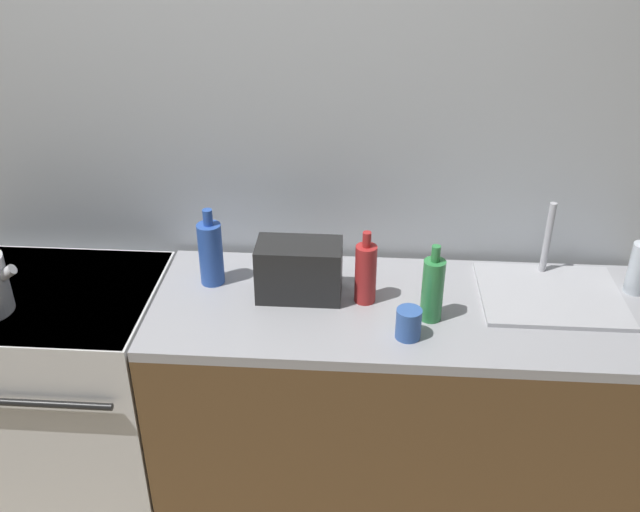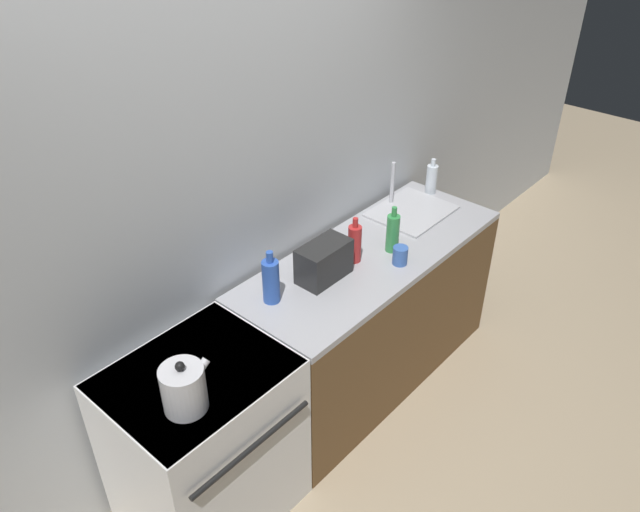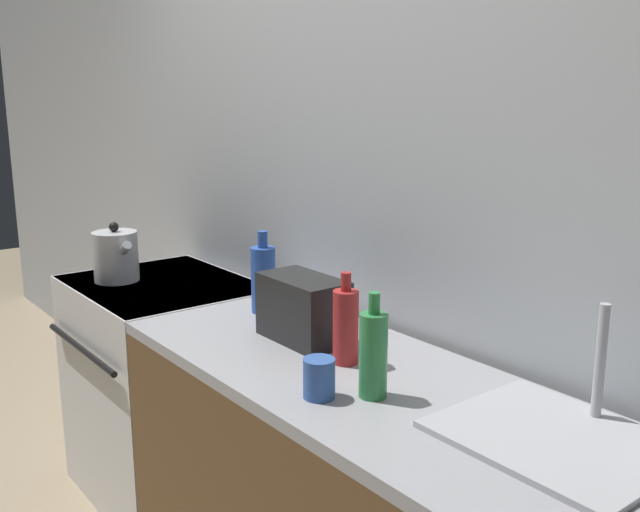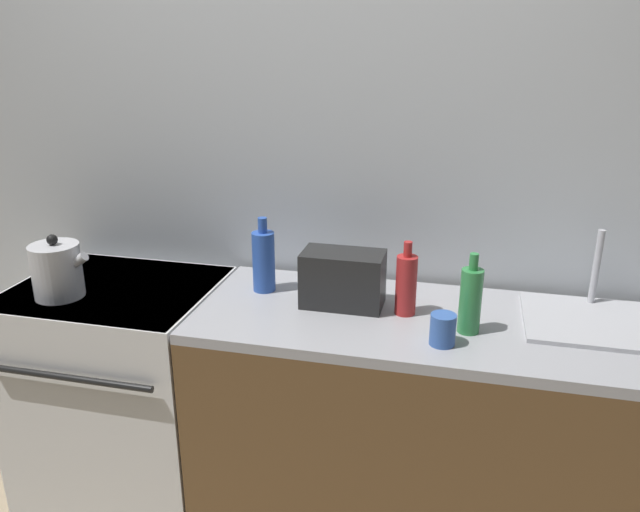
{
  "view_description": "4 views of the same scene",
  "coord_description": "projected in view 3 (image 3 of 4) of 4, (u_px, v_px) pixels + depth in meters",
  "views": [
    {
      "loc": [
        0.46,
        -1.68,
        2.21
      ],
      "look_at": [
        0.32,
        0.35,
        1.05
      ],
      "focal_mm": 40.0,
      "sensor_mm": 36.0,
      "label": 1
    },
    {
      "loc": [
        -1.71,
        -1.34,
        2.75
      ],
      "look_at": [
        0.17,
        0.32,
        1.08
      ],
      "focal_mm": 35.0,
      "sensor_mm": 36.0,
      "label": 2
    },
    {
      "loc": [
        1.89,
        -0.86,
        1.63
      ],
      "look_at": [
        0.27,
        0.41,
        1.15
      ],
      "focal_mm": 40.0,
      "sensor_mm": 36.0,
      "label": 3
    },
    {
      "loc": [
        0.65,
        -1.62,
        1.81
      ],
      "look_at": [
        0.17,
        0.35,
        1.08
      ],
      "focal_mm": 35.0,
      "sensor_mm": 36.0,
      "label": 4
    }
  ],
  "objects": [
    {
      "name": "wall_back",
      "position": [
        337.0,
        190.0,
        2.45
      ],
      "size": [
        8.0,
        0.05,
        2.6
      ],
      "color": "silver",
      "rests_on": "ground_plane"
    },
    {
      "name": "stove",
      "position": [
        167.0,
        386.0,
        2.9
      ],
      "size": [
        0.76,
        0.66,
        0.9
      ],
      "color": "silver",
      "rests_on": "ground_plane"
    },
    {
      "name": "kettle",
      "position": [
        116.0,
        256.0,
        2.81
      ],
      "size": [
        0.22,
        0.18,
        0.24
      ],
      "color": "silver",
      "rests_on": "stove"
    },
    {
      "name": "toaster",
      "position": [
        303.0,
        309.0,
        2.13
      ],
      "size": [
        0.28,
        0.16,
        0.2
      ],
      "color": "black",
      "rests_on": "counter_block"
    },
    {
      "name": "sink_tray",
      "position": [
        558.0,
        434.0,
        1.53
      ],
      "size": [
        0.47,
        0.39,
        0.28
      ],
      "color": "#B7B7BC",
      "rests_on": "counter_block"
    },
    {
      "name": "bottle_green",
      "position": [
        373.0,
        354.0,
        1.73
      ],
      "size": [
        0.07,
        0.07,
        0.27
      ],
      "color": "#338C47",
      "rests_on": "counter_block"
    },
    {
      "name": "bottle_blue",
      "position": [
        263.0,
        278.0,
        2.41
      ],
      "size": [
        0.08,
        0.08,
        0.28
      ],
      "color": "#2D56B7",
      "rests_on": "counter_block"
    },
    {
      "name": "bottle_red",
      "position": [
        346.0,
        325.0,
        1.95
      ],
      "size": [
        0.07,
        0.07,
        0.26
      ],
      "color": "#B72828",
      "rests_on": "counter_block"
    },
    {
      "name": "cup_blue",
      "position": [
        319.0,
        378.0,
        1.74
      ],
      "size": [
        0.08,
        0.08,
        0.1
      ],
      "color": "#3860B2",
      "rests_on": "counter_block"
    }
  ]
}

